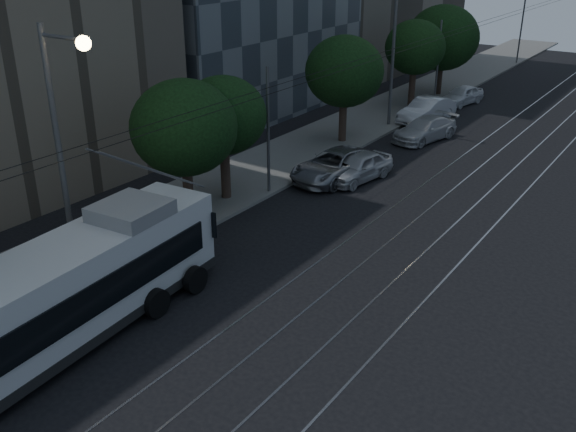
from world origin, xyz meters
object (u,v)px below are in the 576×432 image
(car_white_a, at_px, (358,167))
(car_white_b, at_px, (425,129))
(trolleybus, at_px, (67,293))
(streetlamp_near, at_px, (65,138))
(car_white_c, at_px, (427,110))
(streetlamp_far, at_px, (402,23))
(pickup_silver, at_px, (335,165))
(car_white_d, at_px, (462,95))

(car_white_a, bearing_deg, car_white_b, 99.46)
(trolleybus, height_order, streetlamp_near, streetlamp_near)
(car_white_c, bearing_deg, car_white_b, -59.83)
(car_white_a, height_order, car_white_b, car_white_a)
(car_white_c, height_order, streetlamp_far, streetlamp_far)
(trolleybus, bearing_deg, pickup_silver, 87.69)
(car_white_c, bearing_deg, car_white_a, -74.37)
(streetlamp_near, bearing_deg, trolleybus, -46.07)
(trolleybus, height_order, car_white_d, trolleybus)
(trolleybus, distance_m, car_white_b, 25.30)
(trolleybus, relative_size, car_white_b, 2.56)
(streetlamp_near, bearing_deg, streetlamp_far, 89.94)
(trolleybus, xyz_separation_m, pickup_silver, (-0.55, 16.52, -0.91))
(pickup_silver, height_order, car_white_b, pickup_silver)
(trolleybus, relative_size, pickup_silver, 2.28)
(pickup_silver, xyz_separation_m, streetlamp_far, (-1.63, 10.27, 5.71))
(car_white_a, height_order, car_white_c, car_white_c)
(streetlamp_near, bearing_deg, pickup_silver, 83.38)
(car_white_c, distance_m, streetlamp_far, 6.21)
(car_white_b, bearing_deg, streetlamp_far, 163.64)
(pickup_silver, relative_size, car_white_a, 1.26)
(car_white_a, height_order, car_white_d, car_white_a)
(pickup_silver, bearing_deg, car_white_b, 90.02)
(pickup_silver, height_order, car_white_d, pickup_silver)
(streetlamp_near, xyz_separation_m, streetlamp_far, (0.03, 24.51, 1.01))
(car_white_c, xyz_separation_m, streetlamp_near, (-1.18, -26.81, 4.64))
(car_white_a, bearing_deg, trolleybus, -82.23)
(car_white_a, height_order, streetlamp_near, streetlamp_near)
(trolleybus, distance_m, streetlamp_far, 27.30)
(streetlamp_far, bearing_deg, car_white_c, 63.36)
(car_white_d, bearing_deg, trolleybus, -77.15)
(car_white_d, bearing_deg, pickup_silver, -77.65)
(pickup_silver, height_order, streetlamp_far, streetlamp_far)
(trolleybus, relative_size, streetlamp_far, 1.11)
(streetlamp_near, bearing_deg, car_white_a, 79.61)
(car_white_c, bearing_deg, pickup_silver, -79.40)
(trolleybus, xyz_separation_m, car_white_c, (-1.02, 29.10, -0.84))
(pickup_silver, distance_m, streetlamp_far, 11.87)
(car_white_b, height_order, streetlamp_far, streetlamp_far)
(car_white_b, xyz_separation_m, streetlamp_near, (-2.70, -23.00, 4.75))
(car_white_a, xyz_separation_m, car_white_c, (-1.52, 12.08, 0.08))
(pickup_silver, relative_size, streetlamp_near, 0.59)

